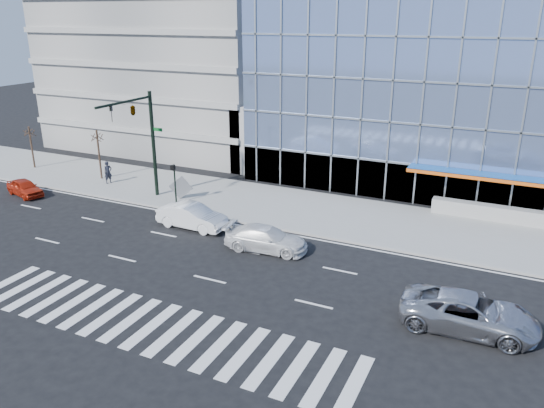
{
  "coord_description": "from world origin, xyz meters",
  "views": [
    {
      "loc": [
        14.0,
        -25.52,
        13.47
      ],
      "look_at": [
        0.38,
        3.0,
        2.1
      ],
      "focal_mm": 35.0,
      "sensor_mm": 36.0,
      "label": 1
    }
  ],
  "objects_px": {
    "traffic_signal": "(139,121)",
    "white_sedan": "(192,216)",
    "ped_signal_post": "(174,178)",
    "street_tree_far": "(29,132)",
    "silver_suv": "(469,313)",
    "street_tree_near": "(97,137)",
    "white_suv": "(266,239)",
    "red_sedan": "(25,188)",
    "pedestrian": "(108,172)",
    "tilted_panel": "(181,187)"
  },
  "relations": [
    {
      "from": "street_tree_near",
      "to": "red_sedan",
      "type": "distance_m",
      "value": 7.02
    },
    {
      "from": "white_sedan",
      "to": "silver_suv",
      "type": "bearing_deg",
      "value": -103.4
    },
    {
      "from": "traffic_signal",
      "to": "street_tree_far",
      "type": "xyz_separation_m",
      "value": [
        -15.0,
        2.93,
        -2.72
      ]
    },
    {
      "from": "street_tree_near",
      "to": "silver_suv",
      "type": "xyz_separation_m",
      "value": [
        31.07,
        -10.55,
        -2.94
      ]
    },
    {
      "from": "white_sedan",
      "to": "red_sedan",
      "type": "height_order",
      "value": "white_sedan"
    },
    {
      "from": "white_sedan",
      "to": "traffic_signal",
      "type": "bearing_deg",
      "value": 67.16
    },
    {
      "from": "traffic_signal",
      "to": "street_tree_far",
      "type": "bearing_deg",
      "value": 168.95
    },
    {
      "from": "street_tree_far",
      "to": "red_sedan",
      "type": "distance_m",
      "value": 8.45
    },
    {
      "from": "traffic_signal",
      "to": "white_suv",
      "type": "height_order",
      "value": "traffic_signal"
    },
    {
      "from": "traffic_signal",
      "to": "white_sedan",
      "type": "xyz_separation_m",
      "value": [
        6.07,
        -2.77,
        -5.36
      ]
    },
    {
      "from": "white_sedan",
      "to": "red_sedan",
      "type": "bearing_deg",
      "value": 91.93
    },
    {
      "from": "street_tree_far",
      "to": "pedestrian",
      "type": "height_order",
      "value": "street_tree_far"
    },
    {
      "from": "white_suv",
      "to": "white_sedan",
      "type": "xyz_separation_m",
      "value": [
        -6.0,
        1.07,
        0.07
      ]
    },
    {
      "from": "ped_signal_post",
      "to": "white_sedan",
      "type": "relative_size",
      "value": 0.62
    },
    {
      "from": "pedestrian",
      "to": "silver_suv",
      "type": "bearing_deg",
      "value": -86.67
    },
    {
      "from": "red_sedan",
      "to": "street_tree_far",
      "type": "bearing_deg",
      "value": 58.89
    },
    {
      "from": "traffic_signal",
      "to": "red_sedan",
      "type": "xyz_separation_m",
      "value": [
        -9.49,
        -2.83,
        -5.52
      ]
    },
    {
      "from": "ped_signal_post",
      "to": "street_tree_far",
      "type": "relative_size",
      "value": 0.78
    },
    {
      "from": "street_tree_near",
      "to": "street_tree_far",
      "type": "distance_m",
      "value": 8.01
    },
    {
      "from": "traffic_signal",
      "to": "tilted_panel",
      "type": "height_order",
      "value": "traffic_signal"
    },
    {
      "from": "white_sedan",
      "to": "street_tree_near",
      "type": "bearing_deg",
      "value": 68.13
    },
    {
      "from": "ped_signal_post",
      "to": "street_tree_near",
      "type": "height_order",
      "value": "street_tree_near"
    },
    {
      "from": "street_tree_far",
      "to": "tilted_panel",
      "type": "distance_m",
      "value": 17.5
    },
    {
      "from": "pedestrian",
      "to": "tilted_panel",
      "type": "distance_m",
      "value": 7.77
    },
    {
      "from": "street_tree_far",
      "to": "silver_suv",
      "type": "relative_size",
      "value": 0.64
    },
    {
      "from": "traffic_signal",
      "to": "street_tree_near",
      "type": "xyz_separation_m",
      "value": [
        -7.0,
        2.93,
        -2.39
      ]
    },
    {
      "from": "ped_signal_post",
      "to": "street_tree_far",
      "type": "height_order",
      "value": "street_tree_far"
    },
    {
      "from": "ped_signal_post",
      "to": "white_sedan",
      "type": "xyz_separation_m",
      "value": [
        3.57,
        -3.14,
        -1.34
      ]
    },
    {
      "from": "white_suv",
      "to": "tilted_panel",
      "type": "bearing_deg",
      "value": 55.27
    },
    {
      "from": "traffic_signal",
      "to": "red_sedan",
      "type": "relative_size",
      "value": 2.13
    },
    {
      "from": "white_suv",
      "to": "white_sedan",
      "type": "distance_m",
      "value": 6.1
    },
    {
      "from": "white_sedan",
      "to": "white_suv",
      "type": "bearing_deg",
      "value": -98.45
    },
    {
      "from": "traffic_signal",
      "to": "white_suv",
      "type": "distance_m",
      "value": 13.78
    },
    {
      "from": "white_suv",
      "to": "white_sedan",
      "type": "relative_size",
      "value": 1.04
    },
    {
      "from": "white_sedan",
      "to": "pedestrian",
      "type": "bearing_deg",
      "value": 68.69
    },
    {
      "from": "red_sedan",
      "to": "tilted_panel",
      "type": "bearing_deg",
      "value": -54.88
    },
    {
      "from": "traffic_signal",
      "to": "silver_suv",
      "type": "distance_m",
      "value": 25.8
    },
    {
      "from": "pedestrian",
      "to": "tilted_panel",
      "type": "height_order",
      "value": "pedestrian"
    },
    {
      "from": "traffic_signal",
      "to": "street_tree_far",
      "type": "height_order",
      "value": "traffic_signal"
    },
    {
      "from": "street_tree_near",
      "to": "white_sedan",
      "type": "relative_size",
      "value": 0.87
    },
    {
      "from": "silver_suv",
      "to": "ped_signal_post",
      "type": "bearing_deg",
      "value": 67.61
    },
    {
      "from": "tilted_panel",
      "to": "silver_suv",
      "type": "bearing_deg",
      "value": -54.3
    },
    {
      "from": "street_tree_far",
      "to": "street_tree_near",
      "type": "bearing_deg",
      "value": 0.0
    },
    {
      "from": "ped_signal_post",
      "to": "silver_suv",
      "type": "distance_m",
      "value": 23.04
    },
    {
      "from": "traffic_signal",
      "to": "white_sedan",
      "type": "bearing_deg",
      "value": -24.53
    },
    {
      "from": "ped_signal_post",
      "to": "white_sedan",
      "type": "bearing_deg",
      "value": -41.35
    },
    {
      "from": "street_tree_far",
      "to": "white_sedan",
      "type": "height_order",
      "value": "street_tree_far"
    },
    {
      "from": "street_tree_near",
      "to": "white_suv",
      "type": "bearing_deg",
      "value": -19.55
    },
    {
      "from": "white_suv",
      "to": "red_sedan",
      "type": "bearing_deg",
      "value": 80.86
    },
    {
      "from": "red_sedan",
      "to": "tilted_panel",
      "type": "distance_m",
      "value": 12.52
    }
  ]
}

